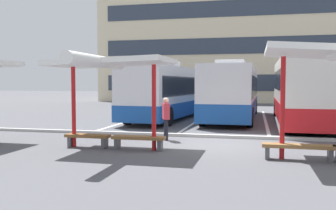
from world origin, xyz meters
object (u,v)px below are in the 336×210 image
at_px(coach_bus_2, 303,91).
at_px(waiting_shelter_2, 336,55).
at_px(bench_4, 298,148).
at_px(waiting_shelter_1, 109,65).
at_px(bench_3, 138,140).
at_px(waiting_passenger_0, 166,116).
at_px(coach_bus_1, 233,93).
at_px(coach_bus_0, 170,93).
at_px(bench_2, 88,138).

bearing_deg(coach_bus_2, waiting_shelter_2, -92.01).
xyz_separation_m(waiting_shelter_2, bench_4, (-0.90, 0.18, -2.59)).
distance_m(waiting_shelter_1, bench_3, 2.61).
height_order(bench_3, waiting_passenger_0, waiting_passenger_0).
bearing_deg(coach_bus_1, bench_3, -101.75).
height_order(coach_bus_0, bench_4, coach_bus_0).
height_order(bench_3, waiting_shelter_2, waiting_shelter_2).
relative_size(coach_bus_1, bench_2, 7.52).
relative_size(bench_4, waiting_passenger_0, 1.22).
height_order(coach_bus_1, bench_2, coach_bus_1).
height_order(coach_bus_1, waiting_passenger_0, coach_bus_1).
height_order(coach_bus_1, bench_4, coach_bus_1).
bearing_deg(waiting_shelter_1, coach_bus_0, 92.47).
bearing_deg(coach_bus_0, coach_bus_2, -8.16).
bearing_deg(bench_2, bench_4, -4.81).
height_order(coach_bus_2, bench_4, coach_bus_2).
bearing_deg(bench_2, waiting_passenger_0, 44.96).
bearing_deg(bench_2, coach_bus_1, 69.86).
bearing_deg(waiting_shelter_2, bench_4, 168.83).
bearing_deg(coach_bus_0, waiting_passenger_0, -78.08).
bearing_deg(coach_bus_2, bench_2, -130.14).
bearing_deg(bench_3, bench_4, -6.30).
distance_m(coach_bus_1, coach_bus_2, 4.26).
xyz_separation_m(coach_bus_0, bench_2, (-0.44, -10.51, -1.24)).
bearing_deg(bench_4, waiting_shelter_2, -11.17).
distance_m(coach_bus_1, waiting_passenger_0, 9.42).
distance_m(coach_bus_2, waiting_shelter_1, 12.02).
xyz_separation_m(coach_bus_2, bench_4, (-1.26, -10.00, -1.40)).
height_order(coach_bus_2, waiting_shelter_1, coach_bus_2).
height_order(coach_bus_0, coach_bus_2, coach_bus_2).
bearing_deg(coach_bus_1, waiting_shelter_2, -74.22).
bearing_deg(bench_3, coach_bus_2, 56.95).
xyz_separation_m(coach_bus_2, waiting_shelter_1, (-7.05, -9.67, 1.03)).
height_order(coach_bus_1, bench_3, coach_bus_1).
xyz_separation_m(coach_bus_2, bench_3, (-6.15, -9.46, -1.41)).
distance_m(coach_bus_0, coach_bus_1, 3.84).
bearing_deg(bench_3, waiting_shelter_1, -166.43).
distance_m(coach_bus_0, coach_bus_2, 7.60).
bearing_deg(coach_bus_2, waiting_passenger_0, -128.50).
relative_size(coach_bus_2, bench_3, 6.98).
relative_size(coach_bus_0, bench_4, 5.46).
relative_size(bench_3, waiting_shelter_2, 0.35).
bearing_deg(bench_2, coach_bus_0, 87.63).
distance_m(coach_bus_2, bench_3, 11.37).
bearing_deg(bench_2, bench_3, -0.73).
bearing_deg(coach_bus_0, bench_4, -60.52).
relative_size(bench_3, bench_4, 0.88).
bearing_deg(waiting_passenger_0, coach_bus_1, 77.84).
xyz_separation_m(bench_2, bench_3, (1.80, -0.02, 0.01)).
relative_size(bench_2, waiting_shelter_2, 0.31).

